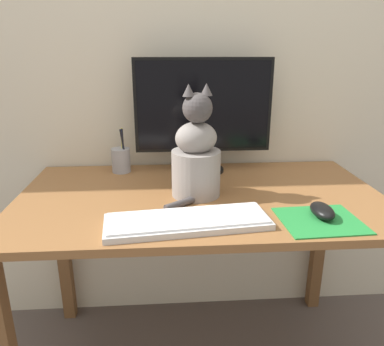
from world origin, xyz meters
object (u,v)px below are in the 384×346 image
(cat, at_px, (196,155))
(keyboard, at_px, (187,221))
(monitor, at_px, (203,111))
(computer_mouse_right, at_px, (322,211))
(pen_cup, at_px, (121,160))

(cat, bearing_deg, keyboard, -117.34)
(monitor, distance_m, keyboard, 0.54)
(keyboard, height_order, cat, cat)
(monitor, distance_m, computer_mouse_right, 0.60)
(keyboard, bearing_deg, cat, 73.02)
(monitor, height_order, pen_cup, monitor)
(monitor, xyz_separation_m, pen_cup, (-0.33, 0.01, -0.19))
(computer_mouse_right, xyz_separation_m, cat, (-0.36, 0.21, 0.12))
(monitor, height_order, cat, monitor)
(keyboard, bearing_deg, computer_mouse_right, -3.71)
(monitor, xyz_separation_m, cat, (-0.05, -0.25, -0.10))
(pen_cup, bearing_deg, monitor, -2.05)
(cat, relative_size, pen_cup, 2.08)
(keyboard, height_order, computer_mouse_right, computer_mouse_right)
(keyboard, bearing_deg, monitor, 72.96)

